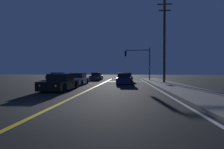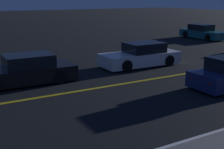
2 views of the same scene
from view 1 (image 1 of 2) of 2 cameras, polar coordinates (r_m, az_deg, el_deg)
ground_plane at (r=8.34m, az=-17.98°, el=-9.66°), size 160.00×160.00×0.00m
sidewalk_right at (r=19.41m, az=17.95°, el=-3.40°), size 3.20×40.59×0.15m
lane_line_center at (r=19.16m, az=-4.86°, el=-3.63°), size 0.20×38.33×0.01m
lane_line_edge_right at (r=19.08m, az=12.52°, el=-3.66°), size 0.16×38.33×0.01m
stop_bar at (r=28.65m, az=4.36°, el=-2.12°), size 6.02×0.50×0.01m
car_parked_curb_white at (r=22.66m, az=-10.49°, el=-1.47°), size 1.98×4.71×1.34m
car_side_waiting_charcoal at (r=34.23m, az=-4.79°, el=-0.66°), size 1.99×4.21×1.34m
car_distant_tail_red at (r=29.88m, az=4.28°, el=-0.89°), size 2.12×4.44×1.34m
car_mid_block_black at (r=16.06m, az=-15.53°, el=-2.47°), size 2.05×4.75×1.34m
car_lead_oncoming_teal at (r=36.17m, az=-15.95°, el=-0.61°), size 4.65×1.82×1.34m
car_following_oncoming_navy at (r=23.06m, az=3.74°, el=-1.42°), size 1.87×4.47×1.34m
traffic_signal_near_right at (r=31.06m, az=8.62°, el=4.84°), size 4.15×0.28×5.44m
utility_pole_right at (r=25.21m, az=15.73°, el=10.17°), size 1.83×0.30×10.74m
street_sign_corner at (r=28.31m, az=11.48°, el=1.06°), size 0.56×0.06×2.38m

